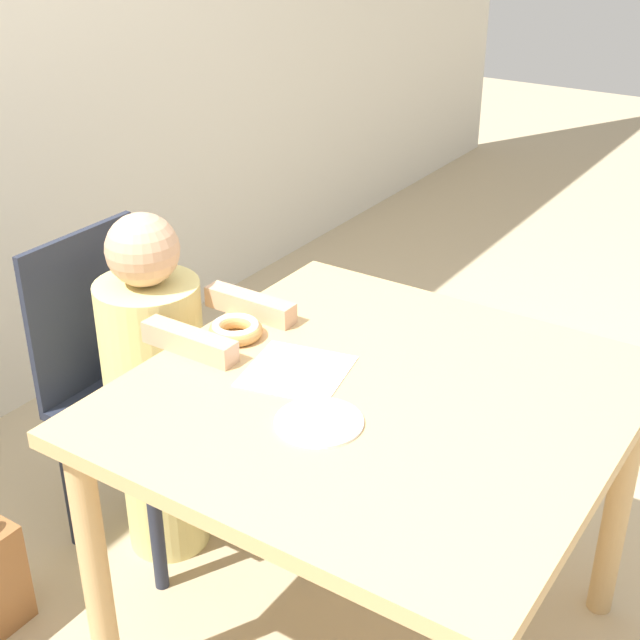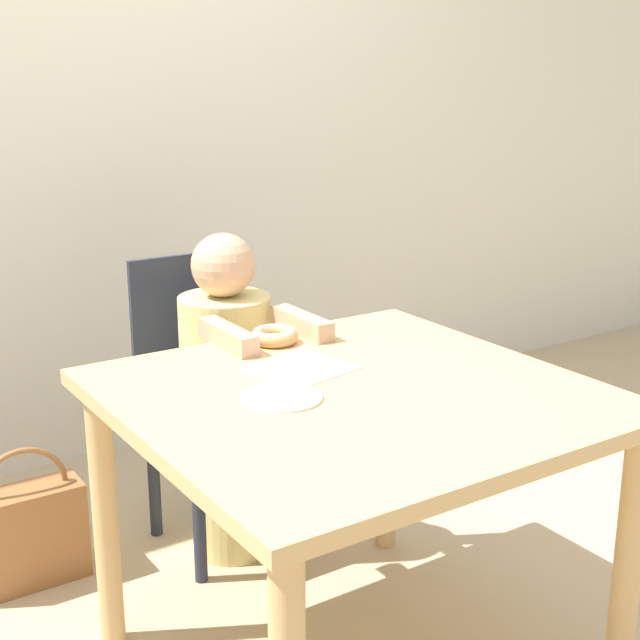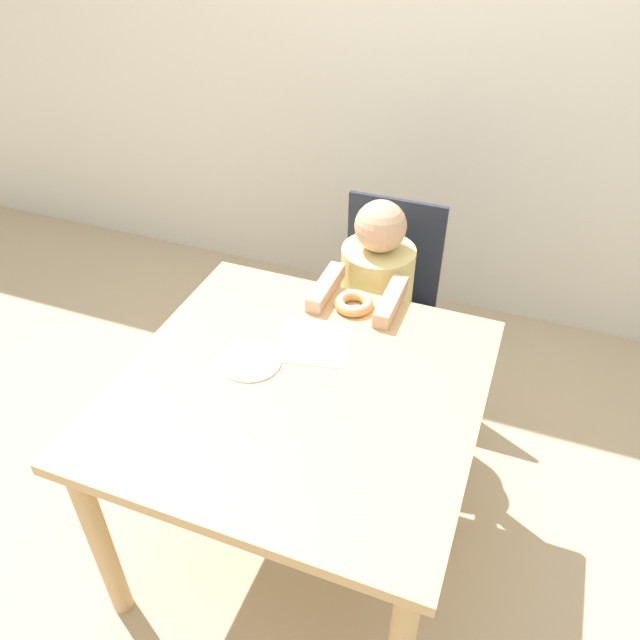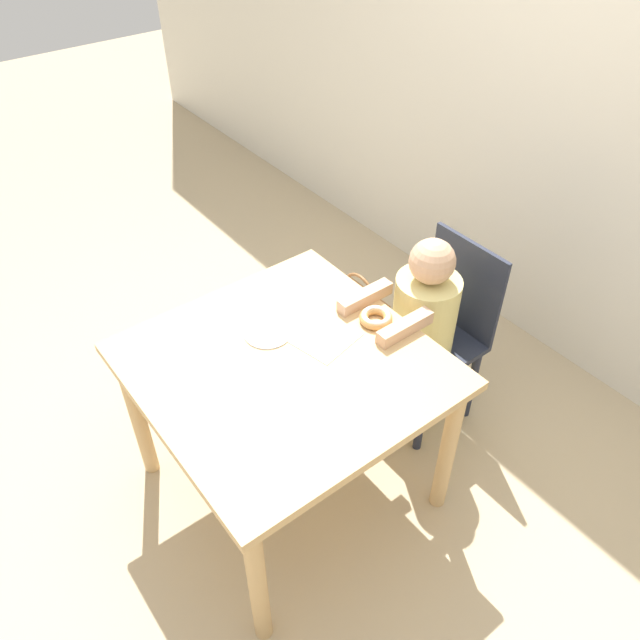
{
  "view_description": "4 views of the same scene",
  "coord_description": "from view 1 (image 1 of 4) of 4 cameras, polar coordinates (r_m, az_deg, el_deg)",
  "views": [
    {
      "loc": [
        -1.34,
        -0.75,
        1.66
      ],
      "look_at": [
        0.01,
        0.14,
        0.83
      ],
      "focal_mm": 50.0,
      "sensor_mm": 36.0,
      "label": 1
    },
    {
      "loc": [
        -1.05,
        -1.46,
        1.37
      ],
      "look_at": [
        0.01,
        0.14,
        0.83
      ],
      "focal_mm": 50.0,
      "sensor_mm": 36.0,
      "label": 2
    },
    {
      "loc": [
        0.49,
        -1.12,
        1.87
      ],
      "look_at": [
        0.01,
        0.14,
        0.83
      ],
      "focal_mm": 35.0,
      "sensor_mm": 36.0,
      "label": 3
    },
    {
      "loc": [
        1.27,
        -0.82,
        2.2
      ],
      "look_at": [
        0.01,
        0.14,
        0.83
      ],
      "focal_mm": 35.0,
      "sensor_mm": 36.0,
      "label": 4
    }
  ],
  "objects": [
    {
      "name": "dining_table",
      "position": [
        1.86,
        3.58,
        -7.22
      ],
      "size": [
        0.97,
        0.96,
        0.71
      ],
      "color": "tan",
      "rests_on": "ground_plane"
    },
    {
      "name": "chair",
      "position": [
        2.37,
        -12.25,
        -4.44
      ],
      "size": [
        0.37,
        0.37,
        0.85
      ],
      "color": "#232838",
      "rests_on": "ground_plane"
    },
    {
      "name": "napkin",
      "position": [
        1.87,
        -1.49,
        -3.29
      ],
      "size": [
        0.24,
        0.24,
        0.0
      ],
      "color": "white",
      "rests_on": "dining_table"
    },
    {
      "name": "donut",
      "position": [
        2.01,
        -5.42,
        -0.58
      ],
      "size": [
        0.12,
        0.12,
        0.04
      ],
      "color": "tan",
      "rests_on": "dining_table"
    },
    {
      "name": "plate",
      "position": [
        1.71,
        -0.06,
        -6.54
      ],
      "size": [
        0.17,
        0.17,
        0.01
      ],
      "color": "white",
      "rests_on": "dining_table"
    },
    {
      "name": "child_figure",
      "position": [
        2.29,
        -10.33,
        -4.54
      ],
      "size": [
        0.27,
        0.47,
        0.95
      ],
      "color": "#E0D17F",
      "rests_on": "ground_plane"
    }
  ]
}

